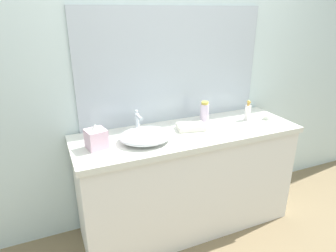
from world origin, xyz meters
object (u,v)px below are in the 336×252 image
object	(u,v)px
soap_dispenser	(248,112)
folded_hand_towel	(191,127)
tissue_box	(96,138)
candle_jar	(267,117)
sink_basin	(146,136)
lotion_bottle	(204,113)

from	to	relation	value
soap_dispenser	folded_hand_towel	size ratio (longest dim) A/B	0.82
tissue_box	folded_hand_towel	xyz separation A→B (m)	(0.75, 0.05, -0.05)
soap_dispenser	candle_jar	bearing A→B (deg)	-20.54
sink_basin	candle_jar	size ratio (longest dim) A/B	6.22
sink_basin	folded_hand_towel	size ratio (longest dim) A/B	1.79
folded_hand_towel	candle_jar	bearing A→B (deg)	-4.43
lotion_bottle	candle_jar	world-z (taller)	lotion_bottle
lotion_bottle	folded_hand_towel	size ratio (longest dim) A/B	0.86
sink_basin	tissue_box	xyz separation A→B (m)	(-0.35, 0.03, 0.03)
candle_jar	folded_hand_towel	size ratio (longest dim) A/B	0.29
candle_jar	tissue_box	bearing A→B (deg)	179.77
sink_basin	soap_dispenser	size ratio (longest dim) A/B	2.19
lotion_bottle	tissue_box	xyz separation A→B (m)	(-0.92, -0.13, -0.01)
folded_hand_towel	lotion_bottle	bearing A→B (deg)	26.66
sink_basin	candle_jar	bearing A→B (deg)	1.12
sink_basin	soap_dispenser	xyz separation A→B (m)	(0.95, 0.08, 0.03)
sink_basin	lotion_bottle	distance (m)	0.59
soap_dispenser	lotion_bottle	bearing A→B (deg)	168.18
lotion_bottle	folded_hand_towel	bearing A→B (deg)	-153.34
soap_dispenser	tissue_box	size ratio (longest dim) A/B	1.00
tissue_box	candle_jar	distance (m)	1.46
sink_basin	candle_jar	xyz separation A→B (m)	(1.11, 0.02, -0.02)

